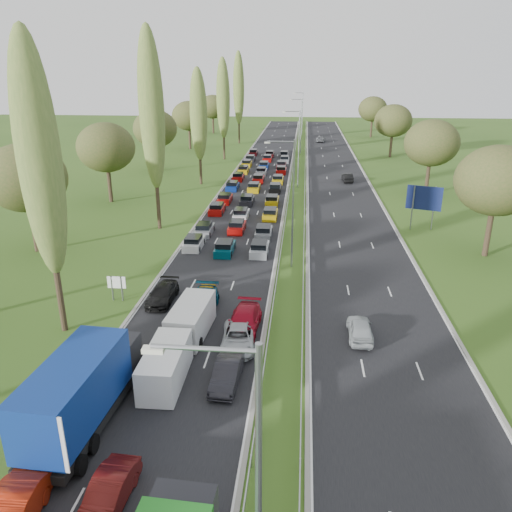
% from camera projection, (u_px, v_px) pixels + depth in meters
% --- Properties ---
extents(ground, '(260.00, 260.00, 0.00)m').
position_uv_depth(ground, '(298.00, 185.00, 82.33)').
color(ground, '#315219').
rests_on(ground, ground).
extents(near_carriageway, '(10.50, 215.00, 0.04)m').
position_uv_depth(near_carriageway, '(259.00, 181.00, 85.26)').
color(near_carriageway, black).
rests_on(near_carriageway, ground).
extents(far_carriageway, '(10.50, 215.00, 0.04)m').
position_uv_depth(far_carriageway, '(338.00, 182.00, 84.06)').
color(far_carriageway, black).
rests_on(far_carriageway, ground).
extents(central_reservation, '(2.36, 215.00, 0.32)m').
position_uv_depth(central_reservation, '(298.00, 178.00, 84.47)').
color(central_reservation, gray).
rests_on(central_reservation, ground).
extents(lamp_columns, '(0.18, 140.18, 12.00)m').
position_uv_depth(lamp_columns, '(299.00, 150.00, 78.37)').
color(lamp_columns, gray).
rests_on(lamp_columns, ground).
extents(poplar_row, '(2.80, 127.80, 22.44)m').
position_uv_depth(poplar_row, '(182.00, 112.00, 68.40)').
color(poplar_row, '#2D2116').
rests_on(poplar_row, ground).
extents(woodland_left, '(8.00, 166.00, 11.10)m').
position_uv_depth(woodland_left, '(96.00, 151.00, 65.80)').
color(woodland_left, '#2D2116').
rests_on(woodland_left, ground).
extents(woodland_right, '(8.00, 153.00, 11.10)m').
position_uv_depth(woodland_right, '(447.00, 152.00, 65.47)').
color(woodland_right, '#2D2116').
rests_on(woodland_right, ground).
extents(traffic_queue_fill, '(9.12, 67.61, 0.80)m').
position_uv_depth(traffic_queue_fill, '(256.00, 184.00, 80.53)').
color(traffic_queue_fill, silver).
rests_on(traffic_queue_fill, ground).
extents(near_car_3, '(2.00, 4.69, 1.35)m').
position_uv_depth(near_car_3, '(163.00, 294.00, 40.31)').
color(near_car_3, black).
rests_on(near_car_3, near_carriageway).
extents(near_car_5, '(1.69, 4.28, 1.39)m').
position_uv_depth(near_car_5, '(108.00, 494.00, 21.22)').
color(near_car_5, '#4F0F0D').
rests_on(near_car_5, near_carriageway).
extents(near_car_7, '(2.32, 5.47, 1.57)m').
position_uv_depth(near_car_7, '(201.00, 303.00, 38.45)').
color(near_car_7, '#05364C').
rests_on(near_car_7, near_carriageway).
extents(near_car_8, '(1.84, 4.33, 1.46)m').
position_uv_depth(near_car_8, '(204.00, 298.00, 39.45)').
color(near_car_8, '#AC850B').
rests_on(near_car_8, near_carriageway).
extents(near_car_9, '(1.67, 4.30, 1.39)m').
position_uv_depth(near_car_9, '(227.00, 374.00, 29.68)').
color(near_car_9, black).
rests_on(near_car_9, near_carriageway).
extents(near_car_10, '(2.51, 4.92, 1.33)m').
position_uv_depth(near_car_10, '(238.00, 338.00, 33.72)').
color(near_car_10, '#A4AAAE').
rests_on(near_car_10, near_carriageway).
extents(near_car_11, '(2.40, 5.34, 1.52)m').
position_uv_depth(near_car_11, '(244.00, 321.00, 35.76)').
color(near_car_11, maroon).
rests_on(near_car_11, near_carriageway).
extents(far_car_0, '(1.70, 4.17, 1.41)m').
position_uv_depth(far_car_0, '(360.00, 329.00, 34.82)').
color(far_car_0, '#9EA4A7').
rests_on(far_car_0, far_carriageway).
extents(far_car_1, '(1.78, 4.37, 1.41)m').
position_uv_depth(far_car_1, '(347.00, 177.00, 84.25)').
color(far_car_1, black).
rests_on(far_car_1, far_carriageway).
extents(far_car_2, '(2.64, 5.20, 1.41)m').
position_uv_depth(far_car_2, '(321.00, 139.00, 131.57)').
color(far_car_2, slate).
rests_on(far_car_2, far_carriageway).
extents(blue_lorry, '(2.78, 10.01, 4.23)m').
position_uv_depth(blue_lorry, '(84.00, 388.00, 25.88)').
color(blue_lorry, black).
rests_on(blue_lorry, near_carriageway).
extents(white_van_front, '(2.16, 5.50, 2.21)m').
position_uv_depth(white_van_front, '(167.00, 363.00, 29.95)').
color(white_van_front, white).
rests_on(white_van_front, near_carriageway).
extents(white_van_rear, '(2.24, 5.71, 2.29)m').
position_uv_depth(white_van_rear, '(192.00, 318.00, 35.42)').
color(white_van_rear, silver).
rests_on(white_van_rear, near_carriageway).
extents(info_sign, '(1.50, 0.16, 2.10)m').
position_uv_depth(info_sign, '(117.00, 285.00, 40.34)').
color(info_sign, gray).
rests_on(info_sign, ground).
extents(direction_sign, '(3.81, 1.43, 5.20)m').
position_uv_depth(direction_sign, '(424.00, 200.00, 57.83)').
color(direction_sign, gray).
rests_on(direction_sign, ground).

